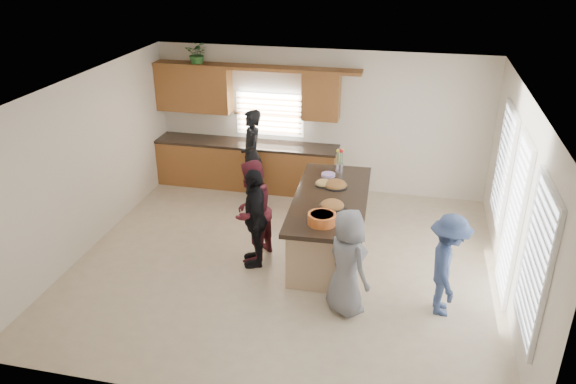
% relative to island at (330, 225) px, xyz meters
% --- Properties ---
extents(floor, '(6.50, 6.50, 0.00)m').
position_rel_island_xyz_m(floor, '(-0.61, -0.56, -0.45)').
color(floor, beige).
rests_on(floor, ground).
extents(room_shell, '(6.52, 6.02, 2.81)m').
position_rel_island_xyz_m(room_shell, '(-0.61, -0.56, 1.45)').
color(room_shell, silver).
rests_on(room_shell, ground).
extents(back_cabinetry, '(4.08, 0.66, 2.46)m').
position_rel_island_xyz_m(back_cabinetry, '(-2.07, 2.17, 0.46)').
color(back_cabinetry, brown).
rests_on(back_cabinetry, ground).
extents(right_wall_glazing, '(0.06, 4.00, 2.25)m').
position_rel_island_xyz_m(right_wall_glazing, '(2.61, -0.70, 0.89)').
color(right_wall_glazing, white).
rests_on(right_wall_glazing, ground).
extents(island, '(1.26, 2.75, 0.95)m').
position_rel_island_xyz_m(island, '(0.00, 0.00, 0.00)').
color(island, tan).
rests_on(island, ground).
extents(platter_front, '(0.40, 0.40, 0.16)m').
position_rel_island_xyz_m(platter_front, '(0.08, -0.36, 0.52)').
color(platter_front, black).
rests_on(platter_front, island).
extents(platter_mid, '(0.41, 0.41, 0.17)m').
position_rel_island_xyz_m(platter_mid, '(0.01, 0.41, 0.52)').
color(platter_mid, black).
rests_on(platter_mid, island).
extents(platter_back, '(0.31, 0.31, 0.13)m').
position_rel_island_xyz_m(platter_back, '(-0.18, 0.43, 0.52)').
color(platter_back, black).
rests_on(platter_back, island).
extents(salad_bowl, '(0.41, 0.41, 0.15)m').
position_rel_island_xyz_m(salad_bowl, '(0.01, -0.92, 0.58)').
color(salad_bowl, orange).
rests_on(salad_bowl, island).
extents(clear_cup, '(0.08, 0.08, 0.09)m').
position_rel_island_xyz_m(clear_cup, '(0.45, -0.92, 0.54)').
color(clear_cup, white).
rests_on(clear_cup, island).
extents(plate_stack, '(0.24, 0.24, 0.04)m').
position_rel_island_xyz_m(plate_stack, '(-0.17, 0.82, 0.52)').
color(plate_stack, '#BA9AE1').
rests_on(plate_stack, island).
extents(flower_vase, '(0.14, 0.14, 0.43)m').
position_rel_island_xyz_m(flower_vase, '(-0.00, 1.03, 0.72)').
color(flower_vase, silver).
rests_on(flower_vase, island).
extents(potted_plant, '(0.46, 0.40, 0.48)m').
position_rel_island_xyz_m(potted_plant, '(-2.98, 2.26, 2.19)').
color(potted_plant, '#32722D').
rests_on(potted_plant, back_cabinetry).
extents(woman_left_back, '(0.66, 0.77, 1.77)m').
position_rel_island_xyz_m(woman_left_back, '(-1.77, 1.64, 0.43)').
color(woman_left_back, black).
rests_on(woman_left_back, ground).
extents(woman_left_mid, '(0.80, 0.93, 1.66)m').
position_rel_island_xyz_m(woman_left_mid, '(-1.15, -0.53, 0.38)').
color(woman_left_mid, '#591A25').
rests_on(woman_left_mid, ground).
extents(woman_left_front, '(0.65, 1.01, 1.59)m').
position_rel_island_xyz_m(woman_left_front, '(-1.06, -0.66, 0.34)').
color(woman_left_front, black).
rests_on(woman_left_front, ground).
extents(woman_right_back, '(0.56, 0.96, 1.47)m').
position_rel_island_xyz_m(woman_right_back, '(1.77, -1.31, 0.28)').
color(woman_right_back, '#344671').
rests_on(woman_right_back, ground).
extents(woman_right_front, '(0.86, 0.88, 1.52)m').
position_rel_island_xyz_m(woman_right_front, '(0.47, -1.57, 0.31)').
color(woman_right_front, slate).
rests_on(woman_right_front, ground).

